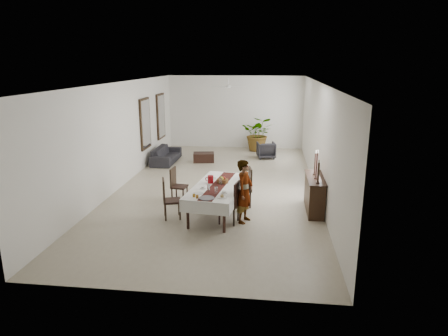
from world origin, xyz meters
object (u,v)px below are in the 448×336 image
red_pitcher (211,179)px  sideboard_body (314,195)px  woman (245,191)px  dining_table_top (218,187)px  sofa (166,155)px

red_pitcher → sideboard_body: bearing=6.4°
woman → red_pitcher: bearing=73.4°
red_pitcher → sideboard_body: (2.69, 0.30, -0.41)m
dining_table_top → red_pitcher: size_ratio=12.00×
red_pitcher → dining_table_top: bearing=-38.3°
woman → sofa: size_ratio=0.78×
red_pitcher → woman: size_ratio=0.13×
dining_table_top → woman: woman is taller
dining_table_top → sideboard_body: 2.52m
red_pitcher → sideboard_body: size_ratio=0.13×
red_pitcher → sideboard_body: red_pitcher is taller
woman → sideboard_body: bearing=-42.9°
red_pitcher → sofa: (-2.51, 4.98, -0.56)m
dining_table_top → red_pitcher: (-0.23, 0.18, 0.13)m
red_pitcher → woman: (0.93, -0.65, -0.08)m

